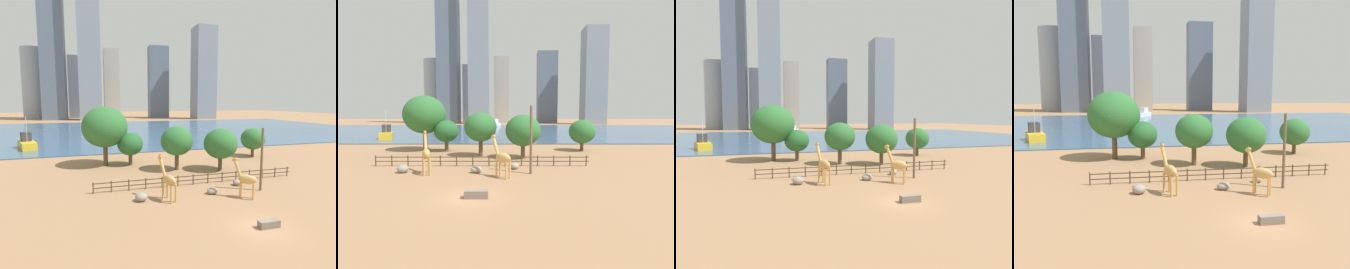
# 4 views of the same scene
# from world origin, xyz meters

# --- Properties ---
(ground_plane) EXTENTS (400.00, 400.00, 0.00)m
(ground_plane) POSITION_xyz_m (0.00, 80.00, 0.00)
(ground_plane) COLOR #9E7551
(harbor_water) EXTENTS (180.00, 86.00, 0.20)m
(harbor_water) POSITION_xyz_m (0.00, 77.00, 0.10)
(harbor_water) COLOR #3D6084
(harbor_water) RESTS_ON ground
(giraffe_tall) EXTENTS (2.35, 2.25, 4.41)m
(giraffe_tall) POSITION_xyz_m (2.52, 6.21, 2.05)
(giraffe_tall) COLOR tan
(giraffe_tall) RESTS_ON ground
(giraffe_companion) EXTENTS (1.60, 3.10, 4.67)m
(giraffe_companion) POSITION_xyz_m (-5.53, 7.86, 2.20)
(giraffe_companion) COLOR tan
(giraffe_companion) RESTS_ON ground
(utility_pole) EXTENTS (0.28, 0.28, 7.24)m
(utility_pole) POSITION_xyz_m (5.56, 7.88, 3.62)
(utility_pole) COLOR brown
(utility_pole) RESTS_ON ground
(boulder_near_fence) EXTENTS (1.27, 0.95, 0.71)m
(boulder_near_fence) POSITION_xyz_m (-0.29, 8.34, 0.36)
(boulder_near_fence) COLOR gray
(boulder_near_fence) RESTS_ON ground
(boulder_by_pole) EXTENTS (1.01, 0.96, 0.72)m
(boulder_by_pole) POSITION_xyz_m (3.93, 10.25, 0.36)
(boulder_by_pole) COLOR gray
(boulder_by_pole) RESTS_ON ground
(boulder_small) EXTENTS (1.25, 1.16, 0.87)m
(boulder_small) POSITION_xyz_m (-8.26, 8.39, 0.43)
(boulder_small) COLOR gray
(boulder_small) RESTS_ON ground
(feeding_trough) EXTENTS (1.80, 0.60, 0.60)m
(feeding_trough) POSITION_xyz_m (0.66, -0.14, 0.30)
(feeding_trough) COLOR #72665B
(feeding_trough) RESTS_ON ground
(enclosure_fence) EXTENTS (26.12, 0.14, 1.30)m
(enclosure_fence) POSITION_xyz_m (-0.07, 12.00, 0.76)
(enclosure_fence) COLOR #4C3826
(enclosure_fence) RESTS_ON ground
(tree_left_large) EXTENTS (4.99, 4.99, 6.25)m
(tree_left_large) POSITION_xyz_m (5.33, 17.46, 3.98)
(tree_left_large) COLOR brown
(tree_left_large) RESTS_ON ground
(tree_center_broad) EXTENTS (4.47, 4.47, 5.33)m
(tree_center_broad) POSITION_xyz_m (15.91, 24.96, 3.31)
(tree_center_broad) COLOR brown
(tree_center_broad) RESTS_ON ground
(tree_right_tall) EXTENTS (4.11, 4.11, 5.29)m
(tree_right_tall) POSITION_xyz_m (-7.13, 24.39, 3.42)
(tree_right_tall) COLOR brown
(tree_right_tall) RESTS_ON ground
(tree_left_small) EXTENTS (4.82, 4.82, 6.57)m
(tree_left_small) POSITION_xyz_m (-0.88, 19.37, 4.37)
(tree_left_small) COLOR brown
(tree_left_small) RESTS_ON ground
(tree_right_small) EXTENTS (7.18, 7.18, 9.44)m
(tree_right_small) POSITION_xyz_m (-10.99, 25.20, 6.19)
(tree_right_small) COLOR brown
(tree_right_small) RESTS_ON ground
(boat_ferry) EXTENTS (6.84, 8.09, 7.10)m
(boat_ferry) POSITION_xyz_m (-2.89, 108.11, 1.38)
(boat_ferry) COLOR silver
(boat_ferry) RESTS_ON harbor_water
(boat_sailboat) EXTENTS (5.37, 8.31, 7.04)m
(boat_sailboat) POSITION_xyz_m (-26.66, 44.90, 1.37)
(boat_sailboat) COLOR gold
(boat_sailboat) RESTS_ON harbor_water
(skyline_tower_needle) EXTENTS (8.85, 10.95, 40.23)m
(skyline_tower_needle) POSITION_xyz_m (-22.88, 169.29, 20.12)
(skyline_tower_needle) COLOR slate
(skyline_tower_needle) RESTS_ON ground
(skyline_block_central) EXTENTS (9.74, 11.20, 44.13)m
(skyline_block_central) POSITION_xyz_m (-0.11, 161.71, 22.06)
(skyline_block_central) COLOR #ADA89E
(skyline_block_central) RESTS_ON ground
(skyline_tower_glass) EXTENTS (15.73, 15.73, 43.51)m
(skyline_tower_glass) POSITION_xyz_m (-46.62, 166.57, 21.75)
(skyline_tower_glass) COLOR #939EAD
(skyline_tower_glass) RESTS_ON ground
(skyline_block_left) EXTENTS (12.99, 12.86, 106.12)m
(skyline_block_left) POSITION_xyz_m (-33.72, 150.23, 53.06)
(skyline_block_left) COLOR slate
(skyline_block_left) RESTS_ON ground
(skyline_block_right) EXTENTS (12.80, 8.01, 46.40)m
(skyline_block_right) POSITION_xyz_m (29.85, 154.28, 23.20)
(skyline_block_right) COLOR slate
(skyline_block_right) RESTS_ON ground
(skyline_tower_short) EXTENTS (12.25, 9.31, 102.03)m
(skyline_tower_short) POSITION_xyz_m (-13.51, 141.68, 51.01)
(skyline_tower_short) COLOR gray
(skyline_tower_short) RESTS_ON ground
(skyline_block_wide) EXTENTS (12.55, 12.40, 55.59)m
(skyline_block_wide) POSITION_xyz_m (54.17, 135.54, 27.80)
(skyline_block_wide) COLOR gray
(skyline_block_wide) RESTS_ON ground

